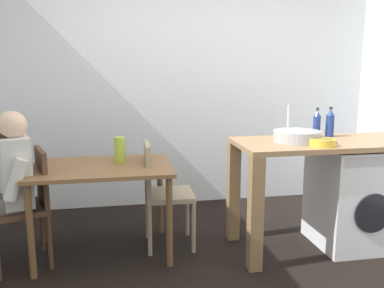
# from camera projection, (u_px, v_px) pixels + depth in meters

# --- Properties ---
(ground_plane) EXTENTS (5.46, 5.46, 0.00)m
(ground_plane) POSITION_uv_depth(u_px,v_px,m) (224.00, 275.00, 3.00)
(ground_plane) COLOR black
(wall_back) EXTENTS (4.60, 0.10, 2.70)m
(wall_back) POSITION_uv_depth(u_px,v_px,m) (184.00, 83.00, 4.44)
(wall_back) COLOR silver
(wall_back) RESTS_ON ground_plane
(dining_table) EXTENTS (1.10, 0.76, 0.74)m
(dining_table) POSITION_uv_depth(u_px,v_px,m) (102.00, 177.00, 3.24)
(dining_table) COLOR brown
(dining_table) RESTS_ON ground_plane
(chair_person_seat) EXTENTS (0.51, 0.51, 0.90)m
(chair_person_seat) POSITION_uv_depth(u_px,v_px,m) (29.00, 201.00, 3.10)
(chair_person_seat) COLOR #4C3323
(chair_person_seat) RESTS_ON ground_plane
(chair_opposite) EXTENTS (0.41, 0.41, 0.90)m
(chair_opposite) POSITION_uv_depth(u_px,v_px,m) (160.00, 189.00, 3.40)
(chair_opposite) COLOR gray
(chair_opposite) RESTS_ON ground_plane
(seated_person) EXTENTS (0.56, 0.54, 1.20)m
(seated_person) POSITION_uv_depth(u_px,v_px,m) (4.00, 183.00, 2.99)
(seated_person) COLOR #595651
(seated_person) RESTS_ON ground_plane
(kitchen_counter) EXTENTS (1.50, 0.68, 0.92)m
(kitchen_counter) POSITION_uv_depth(u_px,v_px,m) (302.00, 161.00, 3.31)
(kitchen_counter) COLOR olive
(kitchen_counter) RESTS_ON ground_plane
(washing_machine) EXTENTS (0.60, 0.61, 0.86)m
(washing_machine) POSITION_uv_depth(u_px,v_px,m) (352.00, 196.00, 3.45)
(washing_machine) COLOR silver
(washing_machine) RESTS_ON ground_plane
(sink_basin) EXTENTS (0.38, 0.38, 0.09)m
(sink_basin) POSITION_uv_depth(u_px,v_px,m) (297.00, 136.00, 3.26)
(sink_basin) COLOR #9EA0A5
(sink_basin) RESTS_ON kitchen_counter
(tap) EXTENTS (0.02, 0.02, 0.28)m
(tap) POSITION_uv_depth(u_px,v_px,m) (288.00, 122.00, 3.42)
(tap) COLOR #B2B2B7
(tap) RESTS_ON kitchen_counter
(bottle_tall_green) EXTENTS (0.06, 0.06, 0.25)m
(bottle_tall_green) POSITION_uv_depth(u_px,v_px,m) (317.00, 124.00, 3.48)
(bottle_tall_green) COLOR navy
(bottle_tall_green) RESTS_ON kitchen_counter
(bottle_squat_brown) EXTENTS (0.07, 0.07, 0.26)m
(bottle_squat_brown) POSITION_uv_depth(u_px,v_px,m) (330.00, 123.00, 3.50)
(bottle_squat_brown) COLOR navy
(bottle_squat_brown) RESTS_ON kitchen_counter
(mixing_bowl) EXTENTS (0.20, 0.20, 0.06)m
(mixing_bowl) POSITION_uv_depth(u_px,v_px,m) (322.00, 142.00, 3.09)
(mixing_bowl) COLOR gold
(mixing_bowl) RESTS_ON kitchen_counter
(vase) EXTENTS (0.09, 0.09, 0.21)m
(vase) POSITION_uv_depth(u_px,v_px,m) (120.00, 150.00, 3.33)
(vase) COLOR #A8C63D
(vase) RESTS_ON dining_table
(scissors) EXTENTS (0.15, 0.06, 0.01)m
(scissors) POSITION_uv_depth(u_px,v_px,m) (327.00, 143.00, 3.21)
(scissors) COLOR #B2B2B7
(scissors) RESTS_ON kitchen_counter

